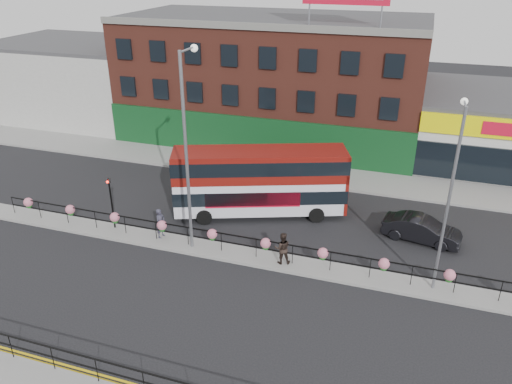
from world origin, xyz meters
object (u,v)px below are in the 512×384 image
(car, at_px, (422,229))
(lamp_column_west, at_px, (188,137))
(pedestrian_b, at_px, (282,248))
(lamp_column_east, at_px, (451,186))
(double_decker_bus, at_px, (261,176))
(pedestrian_a, at_px, (161,223))

(car, distance_m, lamp_column_west, 14.16)
(pedestrian_b, xyz_separation_m, lamp_column_east, (7.58, 0.45, 4.50))
(pedestrian_b, xyz_separation_m, lamp_column_west, (-5.20, 0.28, 5.45))
(double_decker_bus, distance_m, pedestrian_a, 6.68)
(double_decker_bus, bearing_deg, car, -1.12)
(car, height_order, pedestrian_a, pedestrian_a)
(lamp_column_east, bearing_deg, lamp_column_west, -179.22)
(car, bearing_deg, lamp_column_west, 120.98)
(pedestrian_a, relative_size, lamp_column_west, 0.16)
(double_decker_bus, height_order, car, double_decker_bus)
(car, height_order, pedestrian_b, pedestrian_b)
(lamp_column_west, relative_size, lamp_column_east, 1.18)
(car, bearing_deg, double_decker_bus, 98.81)
(lamp_column_east, bearing_deg, pedestrian_a, -179.82)
(double_decker_bus, height_order, pedestrian_a, double_decker_bus)
(pedestrian_a, bearing_deg, lamp_column_east, -78.78)
(double_decker_bus, distance_m, lamp_column_east, 11.78)
(lamp_column_west, bearing_deg, lamp_column_east, 0.78)
(car, relative_size, pedestrian_a, 2.57)
(double_decker_bus, relative_size, pedestrian_b, 6.04)
(lamp_column_east, bearing_deg, car, 99.19)
(pedestrian_b, relative_size, lamp_column_west, 0.17)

